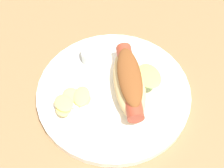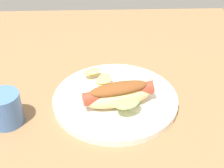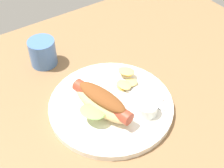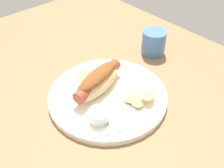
{
  "view_description": "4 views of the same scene",
  "coord_description": "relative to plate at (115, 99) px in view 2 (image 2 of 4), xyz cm",
  "views": [
    {
      "loc": [
        3.43,
        -35.49,
        53.96
      ],
      "look_at": [
        -1.33,
        -2.49,
        6.49
      ],
      "focal_mm": 52.22,
      "sensor_mm": 36.0,
      "label": 1
    },
    {
      "loc": [
        58.49,
        -3.57,
        47.36
      ],
      "look_at": [
        0.31,
        -1.45,
        6.43
      ],
      "focal_mm": 50.36,
      "sensor_mm": 36.0,
      "label": 2
    },
    {
      "loc": [
        26.38,
        41.41,
        57.05
      ],
      "look_at": [
        -2.34,
        -1.74,
        6.54
      ],
      "focal_mm": 50.09,
      "sensor_mm": 36.0,
      "label": 3
    },
    {
      "loc": [
        -38.28,
        31.28,
        46.56
      ],
      "look_at": [
        -3.2,
        -0.33,
        6.18
      ],
      "focal_mm": 42.29,
      "sensor_mm": 36.0,
      "label": 4
    }
  ],
  "objects": [
    {
      "name": "plate",
      "position": [
        0.0,
        0.0,
        0.0
      ],
      "size": [
        29.89,
        29.89,
        1.6
      ],
      "primitive_type": "cylinder",
      "color": "white",
      "rests_on": "ground_plane"
    },
    {
      "name": "hot_dog",
      "position": [
        2.94,
        0.78,
        3.65
      ],
      "size": [
        11.72,
        16.97,
        5.59
      ],
      "rotation": [
        0.0,
        0.0,
        4.97
      ],
      "color": "#DBB77A",
      "rests_on": "plate"
    },
    {
      "name": "ground_plane",
      "position": [
        1.28,
        0.59,
        -1.7
      ],
      "size": [
        120.0,
        90.0,
        1.8
      ],
      "primitive_type": "cube",
      "color": "olive"
    },
    {
      "name": "knife",
      "position": [
        -6.96,
        1.35,
        0.98
      ],
      "size": [
        6.09,
        15.19,
        0.36
      ],
      "primitive_type": "cube",
      "rotation": [
        0.0,
        0.0,
        5.02
      ],
      "color": "silver",
      "rests_on": "plate"
    },
    {
      "name": "sauce_ramekin",
      "position": [
        -5.27,
        7.12,
        2.17
      ],
      "size": [
        4.67,
        4.67,
        2.74
      ],
      "primitive_type": "cylinder",
      "color": "white",
      "rests_on": "plate"
    },
    {
      "name": "fork",
      "position": [
        -8.18,
        -0.48,
        1.0
      ],
      "size": [
        6.81,
        14.99,
        0.4
      ],
      "rotation": [
        0.0,
        0.0,
        5.09
      ],
      "color": "silver",
      "rests_on": "plate"
    },
    {
      "name": "drinking_cup",
      "position": [
        6.27,
        -24.34,
        2.95
      ],
      "size": [
        7.29,
        7.29,
        7.51
      ],
      "primitive_type": "cylinder",
      "color": "#4770B2",
      "rests_on": "ground_plane"
    },
    {
      "name": "chips_pile",
      "position": [
        -7.13,
        -3.94,
        1.88
      ],
      "size": [
        7.71,
        7.92,
        2.44
      ],
      "color": "#E8C362",
      "rests_on": "plate"
    }
  ]
}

